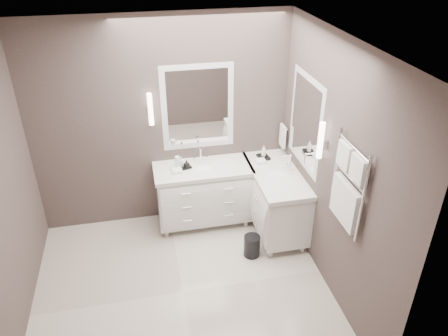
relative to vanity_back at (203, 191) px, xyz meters
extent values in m
cube|color=beige|center=(-0.45, -1.23, -0.49)|extent=(3.20, 3.00, 0.01)
cube|color=white|center=(-0.45, -1.23, 2.22)|extent=(3.20, 3.00, 0.01)
cube|color=#493D3A|center=(-0.45, 0.28, 0.86)|extent=(3.20, 0.01, 2.70)
cube|color=#493D3A|center=(-0.45, -2.73, 0.86)|extent=(3.20, 0.01, 2.70)
cube|color=#493D3A|center=(1.15, -1.23, 0.86)|extent=(0.01, 3.00, 2.70)
cube|color=white|center=(0.00, 0.00, -0.04)|extent=(1.20, 0.55, 0.70)
cube|color=silver|center=(0.00, 0.00, 0.34)|extent=(1.24, 0.59, 0.05)
ellipsoid|color=white|center=(0.00, 0.00, 0.32)|extent=(0.36, 0.28, 0.12)
cylinder|color=white|center=(0.00, 0.16, 0.47)|extent=(0.02, 0.02, 0.22)
cube|color=white|center=(0.88, -0.33, -0.04)|extent=(0.55, 1.20, 0.70)
cube|color=silver|center=(0.88, -0.33, 0.34)|extent=(0.59, 1.24, 0.05)
ellipsoid|color=white|center=(0.88, -0.33, 0.32)|extent=(0.36, 0.28, 0.12)
cylinder|color=white|center=(1.04, -0.33, 0.47)|extent=(0.02, 0.02, 0.22)
cube|color=white|center=(0.00, 0.26, 1.06)|extent=(0.90, 0.02, 1.10)
cube|color=white|center=(0.00, 0.26, 1.06)|extent=(0.77, 0.02, 0.96)
cube|color=white|center=(1.14, -0.43, 1.06)|extent=(0.02, 0.90, 1.10)
cube|color=white|center=(1.14, -0.43, 1.06)|extent=(0.02, 0.90, 0.96)
cube|color=white|center=(-0.58, 0.20, 1.06)|extent=(0.05, 0.05, 0.10)
cylinder|color=white|center=(-0.58, 0.20, 1.11)|extent=(0.06, 0.06, 0.40)
cube|color=white|center=(1.08, -1.01, 1.06)|extent=(0.05, 0.05, 0.10)
cylinder|color=white|center=(1.08, -1.01, 1.11)|extent=(0.06, 0.06, 0.40)
cylinder|color=white|center=(1.10, 0.13, 0.76)|extent=(0.02, 0.22, 0.02)
cube|color=white|center=(1.08, 0.13, 0.62)|extent=(0.03, 0.17, 0.30)
cylinder|color=white|center=(1.10, -1.90, 0.96)|extent=(0.03, 0.03, 0.90)
cylinder|color=white|center=(1.10, -1.35, 0.96)|extent=(0.03, 0.03, 0.90)
cube|color=white|center=(1.10, -1.76, 1.19)|extent=(0.06, 0.22, 0.24)
cube|color=white|center=(1.10, -1.50, 1.19)|extent=(0.06, 0.22, 0.24)
cube|color=white|center=(1.10, -1.63, 0.75)|extent=(0.06, 0.46, 0.42)
cylinder|color=black|center=(0.45, -0.79, -0.35)|extent=(0.20, 0.20, 0.28)
cube|color=black|center=(-0.23, 0.03, 0.38)|extent=(0.19, 0.16, 0.02)
cube|color=black|center=(0.82, 0.07, 0.38)|extent=(0.16, 0.20, 0.03)
cylinder|color=silver|center=(-0.31, 0.02, 0.45)|extent=(0.07, 0.07, 0.17)
imported|color=white|center=(-0.26, 0.05, 0.45)|extent=(0.06, 0.06, 0.12)
imported|color=black|center=(-0.20, 0.00, 0.44)|extent=(0.09, 0.09, 0.09)
imported|color=white|center=(0.82, 0.07, 0.47)|extent=(0.06, 0.06, 0.15)
camera|label=1|loc=(-0.73, -4.72, 3.11)|focal=35.00mm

